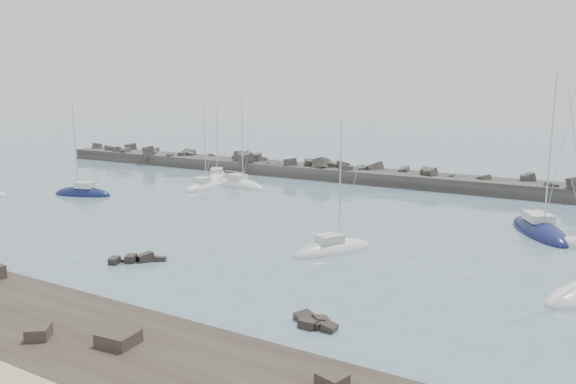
{
  "coord_description": "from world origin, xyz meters",
  "views": [
    {
      "loc": [
        29.03,
        -40.12,
        14.0
      ],
      "look_at": [
        -1.82,
        12.0,
        2.72
      ],
      "focal_mm": 35.0,
      "sensor_mm": 36.0,
      "label": 1
    }
  ],
  "objects_px": {
    "sailboat_2": "(83,194)",
    "sailboat_3": "(203,187)",
    "sailboat_5": "(333,250)",
    "sailboat_6": "(539,232)",
    "sailboat_1": "(217,177)",
    "sailboat_4": "(239,186)"
  },
  "relations": [
    {
      "from": "sailboat_4",
      "to": "sailboat_5",
      "type": "height_order",
      "value": "sailboat_4"
    },
    {
      "from": "sailboat_1",
      "to": "sailboat_6",
      "type": "xyz_separation_m",
      "value": [
        48.51,
        -11.74,
        0.02
      ]
    },
    {
      "from": "sailboat_1",
      "to": "sailboat_5",
      "type": "bearing_deg",
      "value": -39.02
    },
    {
      "from": "sailboat_2",
      "to": "sailboat_5",
      "type": "xyz_separation_m",
      "value": [
        39.85,
        -6.4,
        -0.02
      ]
    },
    {
      "from": "sailboat_5",
      "to": "sailboat_6",
      "type": "height_order",
      "value": "sailboat_6"
    },
    {
      "from": "sailboat_4",
      "to": "sailboat_6",
      "type": "xyz_separation_m",
      "value": [
        40.59,
        -6.74,
        0.01
      ]
    },
    {
      "from": "sailboat_3",
      "to": "sailboat_5",
      "type": "bearing_deg",
      "value": -32.3
    },
    {
      "from": "sailboat_1",
      "to": "sailboat_6",
      "type": "relative_size",
      "value": 0.82
    },
    {
      "from": "sailboat_6",
      "to": "sailboat_3",
      "type": "bearing_deg",
      "value": 176.22
    },
    {
      "from": "sailboat_3",
      "to": "sailboat_5",
      "type": "xyz_separation_m",
      "value": [
        29.44,
        -18.61,
        -0.01
      ]
    },
    {
      "from": "sailboat_2",
      "to": "sailboat_5",
      "type": "relative_size",
      "value": 1.04
    },
    {
      "from": "sailboat_5",
      "to": "sailboat_6",
      "type": "bearing_deg",
      "value": 46.98
    },
    {
      "from": "sailboat_2",
      "to": "sailboat_3",
      "type": "xyz_separation_m",
      "value": [
        10.41,
        12.21,
        -0.02
      ]
    },
    {
      "from": "sailboat_3",
      "to": "sailboat_6",
      "type": "bearing_deg",
      "value": -3.78
    },
    {
      "from": "sailboat_3",
      "to": "sailboat_2",
      "type": "bearing_deg",
      "value": -130.45
    },
    {
      "from": "sailboat_6",
      "to": "sailboat_4",
      "type": "bearing_deg",
      "value": 170.57
    },
    {
      "from": "sailboat_1",
      "to": "sailboat_4",
      "type": "distance_m",
      "value": 9.36
    },
    {
      "from": "sailboat_2",
      "to": "sailboat_4",
      "type": "relative_size",
      "value": 0.92
    },
    {
      "from": "sailboat_2",
      "to": "sailboat_3",
      "type": "distance_m",
      "value": 16.04
    },
    {
      "from": "sailboat_2",
      "to": "sailboat_4",
      "type": "distance_m",
      "value": 21.23
    },
    {
      "from": "sailboat_2",
      "to": "sailboat_4",
      "type": "bearing_deg",
      "value": 49.08
    },
    {
      "from": "sailboat_5",
      "to": "sailboat_3",
      "type": "bearing_deg",
      "value": 147.7
    }
  ]
}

